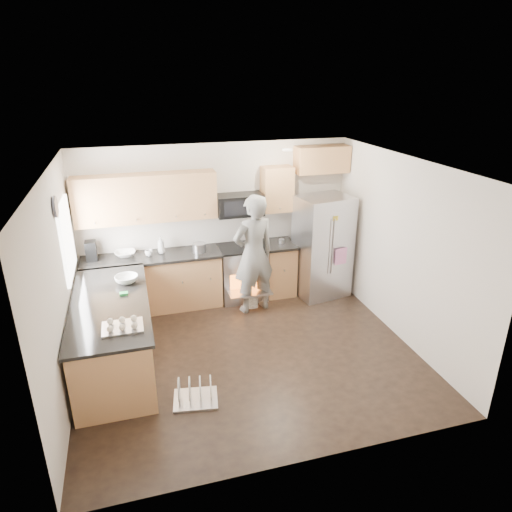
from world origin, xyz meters
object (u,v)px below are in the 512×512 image
object	(u,v)px
refrigerator	(322,247)
dish_rack	(195,395)
stove_range	(242,261)
person	(254,254)

from	to	relation	value
refrigerator	dish_rack	xyz separation A→B (m)	(-2.56, -2.24, -0.79)
stove_range	refrigerator	xyz separation A→B (m)	(1.35, -0.24, 0.20)
dish_rack	person	bearing A→B (deg)	57.35
stove_range	refrigerator	size ratio (longest dim) A/B	1.02
stove_range	person	xyz separation A→B (m)	(0.07, -0.49, 0.29)
dish_rack	refrigerator	bearing A→B (deg)	41.18
refrigerator	person	bearing A→B (deg)	-179.01
person	dish_rack	xyz separation A→B (m)	(-1.28, -1.99, -0.88)
stove_range	refrigerator	bearing A→B (deg)	-10.17
stove_range	person	size ratio (longest dim) A/B	0.92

